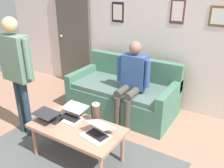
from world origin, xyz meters
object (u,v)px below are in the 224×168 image
at_px(couch, 124,94).
at_px(laptop_center, 71,115).
at_px(french_press, 96,113).
at_px(interior_door, 74,37).
at_px(laptop_right, 50,116).
at_px(coffee_table, 77,130).
at_px(laptop_left, 97,132).
at_px(person_seated, 132,78).
at_px(person_standing, 16,64).

bearing_deg(couch, laptop_center, 86.96).
xyz_separation_m(couch, french_press, (-0.27, 1.18, 0.29)).
height_order(interior_door, laptop_right, interior_door).
distance_m(coffee_table, laptop_left, 0.33).
xyz_separation_m(laptop_right, person_seated, (-0.53, -1.20, 0.22)).
height_order(laptop_center, french_press, french_press).
relative_size(coffee_table, laptop_center, 3.29).
distance_m(interior_door, laptop_center, 2.32).
relative_size(couch, laptop_center, 5.06).
bearing_deg(french_press, laptop_center, 13.65).
relative_size(laptop_right, person_standing, 0.20).
distance_m(laptop_center, person_seated, 1.10).
relative_size(interior_door, couch, 1.17).
height_order(couch, laptop_center, couch).
bearing_deg(laptop_right, couch, -100.62).
bearing_deg(laptop_right, coffee_table, -174.56).
bearing_deg(laptop_left, person_seated, -81.27).
height_order(laptop_left, laptop_right, laptop_left).
bearing_deg(person_standing, person_seated, -135.15).
xyz_separation_m(couch, coffee_table, (-0.12, 1.39, 0.11)).
distance_m(interior_door, person_seated, 1.91).
relative_size(coffee_table, person_standing, 0.68).
xyz_separation_m(coffee_table, person_seated, (-0.14, -1.16, 0.31)).
relative_size(interior_door, person_standing, 1.22).
bearing_deg(person_standing, couch, -122.86).
distance_m(french_press, person_standing, 1.25).
height_order(laptop_right, person_seated, person_seated).
relative_size(couch, coffee_table, 1.54).
xyz_separation_m(coffee_table, french_press, (-0.14, -0.21, 0.18)).
relative_size(couch, person_seated, 1.37).
xyz_separation_m(couch, person_standing, (0.88, 1.36, 0.77)).
height_order(french_press, person_standing, person_standing).
distance_m(couch, laptop_left, 1.48).
distance_m(laptop_left, person_seated, 1.20).
relative_size(interior_door, laptop_right, 6.20).
distance_m(laptop_center, person_standing, 0.99).
bearing_deg(french_press, laptop_right, 24.72).
bearing_deg(person_standing, laptop_left, 178.27).
height_order(coffee_table, laptop_right, laptop_right).
xyz_separation_m(laptop_center, french_press, (-0.33, -0.08, 0.08)).
xyz_separation_m(coffee_table, laptop_left, (-0.31, 0.01, 0.10)).
xyz_separation_m(interior_door, laptop_left, (-1.92, 1.91, -0.51)).
bearing_deg(person_seated, laptop_center, 72.44).
height_order(coffee_table, person_seated, person_seated).
relative_size(laptop_center, french_press, 1.22).
height_order(laptop_center, person_seated, person_seated).
height_order(laptop_center, laptop_right, laptop_center).
xyz_separation_m(laptop_center, person_seated, (-0.33, -1.03, 0.22)).
xyz_separation_m(coffee_table, laptop_right, (0.39, 0.04, 0.10)).
distance_m(couch, person_seated, 0.55).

